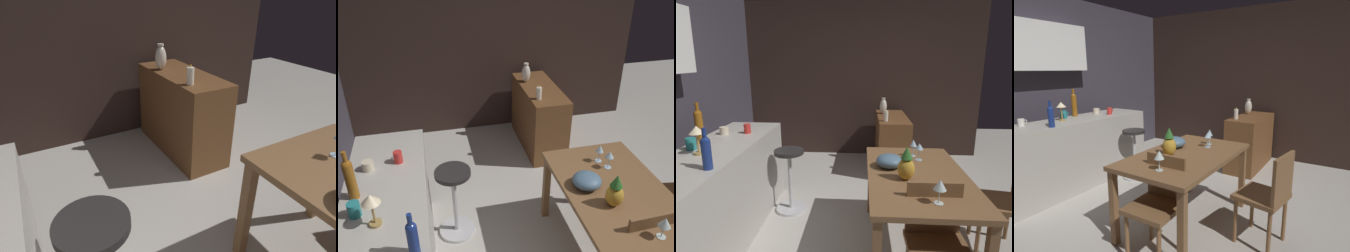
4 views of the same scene
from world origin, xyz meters
TOP-DOWN VIEW (x-y plane):
  - wall_side_right at (2.55, 0.30)m, footprint 0.10×4.40m
  - dining_table at (-0.11, -0.38)m, footprint 1.36×0.81m
  - sideboard_cabinet at (1.86, -0.37)m, footprint 1.10×0.44m
  - bar_stool at (0.51, 0.87)m, footprint 0.34×0.34m
  - wine_glass_left at (-0.60, -0.42)m, footprint 0.08×0.08m
  - wine_glass_right at (0.21, -0.45)m, footprint 0.07×0.07m
  - wine_glass_center at (0.32, -0.41)m, footprint 0.07×0.07m
  - pineapple_centerpiece at (-0.23, -0.26)m, footprint 0.13×0.13m
  - fruit_bowl at (0.01, -0.16)m, footprint 0.23×0.23m
  - wine_bottle_cobalt at (-0.51, 1.18)m, footprint 0.07×0.07m
  - wine_bottle_amber at (0.10, 1.59)m, footprint 0.07×0.07m
  - cup_red at (0.47, 1.29)m, footprint 0.11×0.07m
  - cup_teal at (-0.09, 1.56)m, footprint 0.12×0.08m
  - cup_cream at (0.42, 1.52)m, footprint 0.12×0.09m
  - counter_lamp at (-0.21, 1.42)m, footprint 0.12×0.12m
  - pillar_candle_tall at (1.53, -0.25)m, footprint 0.06×0.06m
  - vase_ceramic_ivory at (2.07, -0.25)m, footprint 0.11×0.11m

SIDE VIEW (x-z plane):
  - bar_stool at x=0.51m, z-range 0.02..0.73m
  - sideboard_cabinet at x=1.86m, z-range 0.00..0.82m
  - dining_table at x=-0.11m, z-range 0.28..1.02m
  - fruit_bowl at x=0.01m, z-range 0.74..0.86m
  - pineapple_centerpiece at x=-0.23m, z-range 0.72..0.99m
  - wine_glass_center at x=0.32m, z-range 0.78..0.95m
  - wine_glass_right at x=0.21m, z-range 0.79..0.95m
  - wine_glass_left at x=-0.60m, z-range 0.78..0.95m
  - pillar_candle_tall at x=1.53m, z-range 0.81..0.98m
  - cup_cream at x=0.42m, z-range 0.90..0.98m
  - vase_ceramic_ivory at x=2.07m, z-range 0.81..1.07m
  - cup_red at x=0.47m, z-range 0.90..1.00m
  - cup_teal at x=-0.09m, z-range 0.90..1.01m
  - wine_bottle_cobalt at x=-0.51m, z-range 0.88..1.19m
  - wine_bottle_amber at x=0.10m, z-range 0.88..1.26m
  - counter_lamp at x=-0.21m, z-range 0.96..1.20m
  - wall_side_right at x=2.55m, z-range 0.00..2.60m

